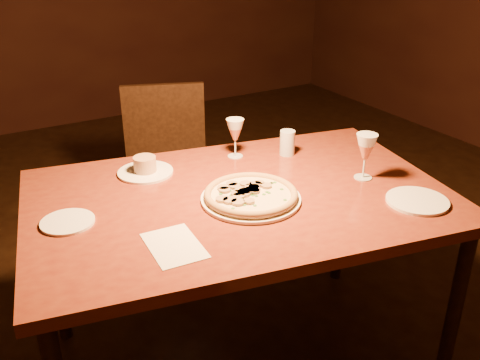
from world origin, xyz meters
TOP-DOWN VIEW (x-y plane):
  - floor at (0.00, 0.00)m, footprint 7.00×7.00m
  - dining_table at (-0.10, -0.09)m, footprint 1.72×1.28m
  - chair_far at (0.03, 0.96)m, footprint 0.60×0.60m
  - pizza_plate at (-0.09, -0.15)m, footprint 0.37×0.37m
  - ramekin_saucer at (-0.34, 0.27)m, footprint 0.22×0.22m
  - wine_glass_far at (0.06, 0.24)m, footprint 0.08×0.08m
  - wine_glass_right at (0.40, -0.21)m, footprint 0.08×0.08m
  - water_tumbler at (0.27, 0.14)m, footprint 0.07×0.07m
  - side_plate_left at (-0.72, 0.02)m, footprint 0.18×0.18m
  - side_plate_near at (0.43, -0.47)m, footprint 0.23×0.23m
  - menu_card at (-0.46, -0.29)m, footprint 0.17×0.24m

SIDE VIEW (x-z plane):
  - floor at x=0.00m, z-range 0.00..0.00m
  - chair_far at x=0.03m, z-range 0.06..1.02m
  - dining_table at x=-0.10m, z-range 0.34..1.18m
  - menu_card at x=-0.46m, z-range 0.84..0.84m
  - side_plate_left at x=-0.72m, z-range 0.84..0.85m
  - side_plate_near at x=0.43m, z-range 0.84..0.85m
  - pizza_plate at x=-0.09m, z-range 0.84..0.88m
  - ramekin_saucer at x=-0.34m, z-range 0.82..0.90m
  - water_tumbler at x=0.27m, z-range 0.84..0.95m
  - wine_glass_far at x=0.06m, z-range 0.84..1.01m
  - wine_glass_right at x=0.40m, z-range 0.84..1.02m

